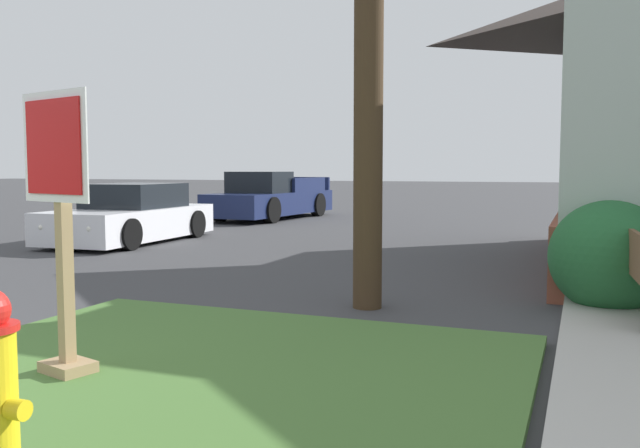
% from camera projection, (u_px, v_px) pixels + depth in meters
% --- Properties ---
extents(grass_corner_patch, '(4.68, 4.85, 0.08)m').
position_uv_depth(grass_corner_patch, '(169.00, 392.00, 4.58)').
color(grass_corner_patch, '#477033').
rests_on(grass_corner_patch, ground).
extents(stop_sign, '(0.76, 0.37, 2.04)m').
position_uv_depth(stop_sign, '(61.00, 236.00, 4.81)').
color(stop_sign, '#A3845B').
rests_on(stop_sign, grass_corner_patch).
extents(parked_sedan_white, '(2.09, 4.25, 1.25)m').
position_uv_depth(parked_sedan_white, '(131.00, 217.00, 14.36)').
color(parked_sedan_white, silver).
rests_on(parked_sedan_white, ground).
extents(pickup_truck_navy, '(2.21, 5.41, 1.48)m').
position_uv_depth(pickup_truck_navy, '(270.00, 199.00, 20.96)').
color(pickup_truck_navy, '#19234C').
rests_on(pickup_truck_navy, ground).
extents(shrub_by_curb, '(1.28, 1.28, 1.23)m').
position_uv_depth(shrub_by_curb, '(610.00, 257.00, 7.24)').
color(shrub_by_curb, '#246132').
rests_on(shrub_by_curb, ground).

